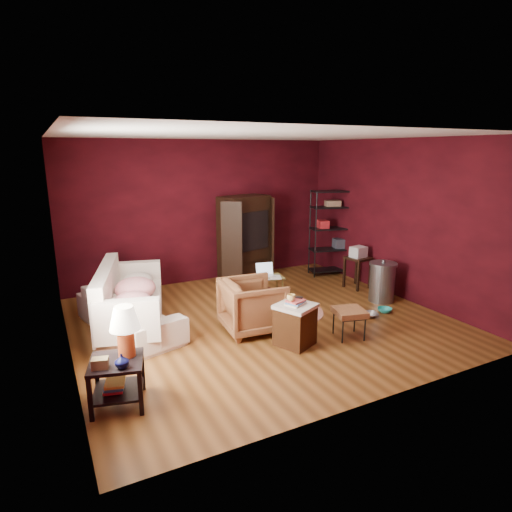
{
  "coord_description": "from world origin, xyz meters",
  "views": [
    {
      "loc": [
        -2.93,
        -5.52,
        2.6
      ],
      "look_at": [
        0.0,
        0.2,
        1.0
      ],
      "focal_mm": 30.0,
      "sensor_mm": 36.0,
      "label": 1
    }
  ],
  "objects_px": {
    "tv_armoire": "(245,237)",
    "wire_shelving": "(332,229)",
    "sofa": "(128,305)",
    "hamper": "(295,324)",
    "laptop_desk": "(266,279)",
    "side_table": "(121,347)",
    "armchair": "(252,303)"
  },
  "relations": [
    {
      "from": "tv_armoire",
      "to": "wire_shelving",
      "type": "xyz_separation_m",
      "value": [
        1.79,
        -0.51,
        0.09
      ]
    },
    {
      "from": "tv_armoire",
      "to": "wire_shelving",
      "type": "distance_m",
      "value": 1.86
    },
    {
      "from": "sofa",
      "to": "wire_shelving",
      "type": "relative_size",
      "value": 1.13
    },
    {
      "from": "hamper",
      "to": "laptop_desk",
      "type": "xyz_separation_m",
      "value": [
        0.44,
        1.62,
        0.13
      ]
    },
    {
      "from": "laptop_desk",
      "to": "wire_shelving",
      "type": "height_order",
      "value": "wire_shelving"
    },
    {
      "from": "side_table",
      "to": "laptop_desk",
      "type": "xyz_separation_m",
      "value": [
        2.77,
        1.97,
        -0.2
      ]
    },
    {
      "from": "sofa",
      "to": "armchair",
      "type": "distance_m",
      "value": 1.82
    },
    {
      "from": "laptop_desk",
      "to": "wire_shelving",
      "type": "distance_m",
      "value": 2.36
    },
    {
      "from": "sofa",
      "to": "wire_shelving",
      "type": "height_order",
      "value": "wire_shelving"
    },
    {
      "from": "hamper",
      "to": "tv_armoire",
      "type": "xyz_separation_m",
      "value": [
        0.73,
        3.09,
        0.59
      ]
    },
    {
      "from": "wire_shelving",
      "to": "hamper",
      "type": "bearing_deg",
      "value": -119.83
    },
    {
      "from": "laptop_desk",
      "to": "tv_armoire",
      "type": "relative_size",
      "value": 0.4
    },
    {
      "from": "wire_shelving",
      "to": "side_table",
      "type": "bearing_deg",
      "value": -134.42
    },
    {
      "from": "hamper",
      "to": "wire_shelving",
      "type": "relative_size",
      "value": 0.37
    },
    {
      "from": "armchair",
      "to": "wire_shelving",
      "type": "height_order",
      "value": "wire_shelving"
    },
    {
      "from": "side_table",
      "to": "wire_shelving",
      "type": "bearing_deg",
      "value": 30.99
    },
    {
      "from": "armchair",
      "to": "wire_shelving",
      "type": "bearing_deg",
      "value": -50.87
    },
    {
      "from": "sofa",
      "to": "tv_armoire",
      "type": "bearing_deg",
      "value": -74.14
    },
    {
      "from": "sofa",
      "to": "side_table",
      "type": "bearing_deg",
      "value": 152.57
    },
    {
      "from": "sofa",
      "to": "tv_armoire",
      "type": "xyz_separation_m",
      "value": [
        2.65,
        1.57,
        0.5
      ]
    },
    {
      "from": "side_table",
      "to": "laptop_desk",
      "type": "distance_m",
      "value": 3.41
    },
    {
      "from": "sofa",
      "to": "wire_shelving",
      "type": "xyz_separation_m",
      "value": [
        4.44,
        1.06,
        0.59
      ]
    },
    {
      "from": "hamper",
      "to": "wire_shelving",
      "type": "height_order",
      "value": "wire_shelving"
    },
    {
      "from": "side_table",
      "to": "hamper",
      "type": "bearing_deg",
      "value": 8.38
    },
    {
      "from": "armchair",
      "to": "side_table",
      "type": "bearing_deg",
      "value": 122.21
    },
    {
      "from": "side_table",
      "to": "laptop_desk",
      "type": "bearing_deg",
      "value": 35.34
    },
    {
      "from": "armchair",
      "to": "laptop_desk",
      "type": "distance_m",
      "value": 1.19
    },
    {
      "from": "tv_armoire",
      "to": "sofa",
      "type": "bearing_deg",
      "value": -166.26
    },
    {
      "from": "armchair",
      "to": "tv_armoire",
      "type": "xyz_separation_m",
      "value": [
        1.04,
        2.4,
        0.47
      ]
    },
    {
      "from": "sofa",
      "to": "hamper",
      "type": "distance_m",
      "value": 2.45
    },
    {
      "from": "armchair",
      "to": "side_table",
      "type": "xyz_separation_m",
      "value": [
        -2.03,
        -1.03,
        0.2
      ]
    },
    {
      "from": "armchair",
      "to": "tv_armoire",
      "type": "distance_m",
      "value": 2.66
    }
  ]
}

